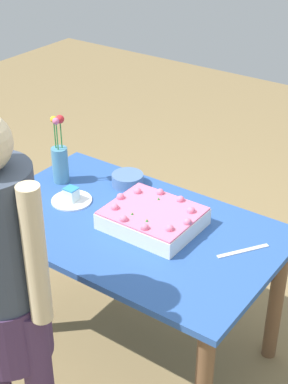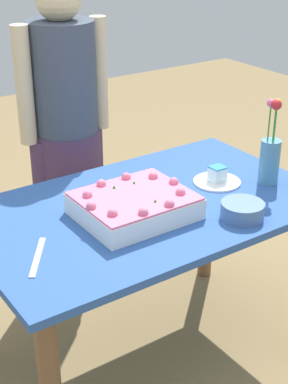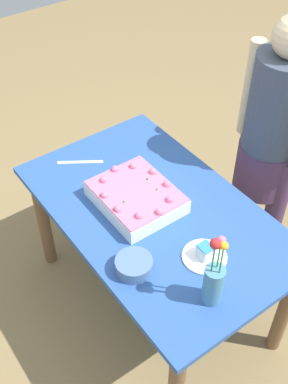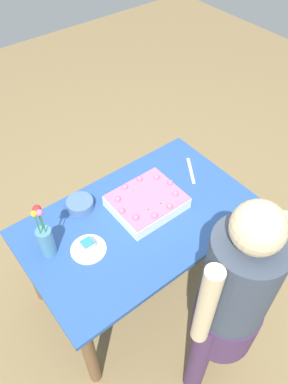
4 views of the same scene
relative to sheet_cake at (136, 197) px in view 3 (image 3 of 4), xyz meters
The scene contains 8 objects.
ground_plane 0.77m from the sheet_cake, 27.29° to the left, with size 8.00×8.00×0.00m, color olive.
dining_table 0.19m from the sheet_cake, 27.29° to the left, with size 1.34×0.82×0.72m.
sheet_cake is the anchor object (origin of this frame).
serving_plate_with_slice 0.44m from the sheet_cake, ahead, with size 0.19×0.19×0.07m.
cake_knife 0.42m from the sheet_cake, behind, with size 0.24×0.02×0.00m, color silver.
flower_vase 0.62m from the sheet_cake, ahead, with size 0.08×0.08×0.36m.
fruit_bowl 0.39m from the sheet_cake, 36.63° to the right, with size 0.16×0.16×0.06m, color #5071A1.
person_standing 0.77m from the sheet_cake, 80.80° to the left, with size 0.45×0.31×1.49m.
Camera 3 is at (1.23, -0.96, 2.34)m, focal length 45.00 mm.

